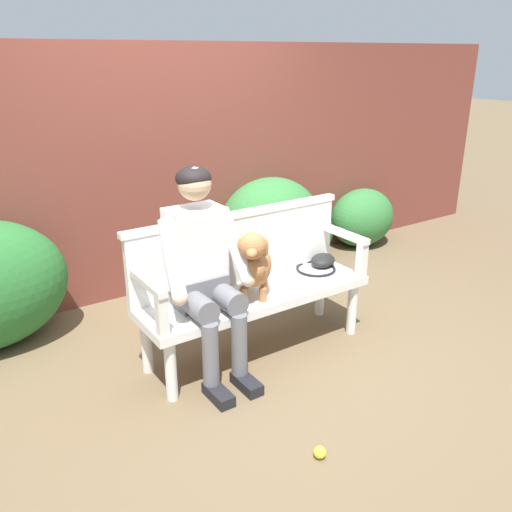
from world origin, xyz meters
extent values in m
plane|color=brown|center=(0.00, 0.00, 0.00)|extent=(40.00, 40.00, 0.00)
cube|color=brown|center=(0.00, 1.50, 1.01)|extent=(8.00, 0.30, 2.02)
ellipsoid|color=#337538|center=(2.14, 1.17, 0.30)|extent=(0.74, 0.55, 0.61)
ellipsoid|color=#286B2D|center=(1.21, 1.14, 0.30)|extent=(0.88, 0.55, 0.59)
ellipsoid|color=#337538|center=(0.92, 1.12, 0.45)|extent=(1.00, 0.81, 0.89)
cube|color=white|center=(0.00, 0.00, 0.42)|extent=(1.60, 0.48, 0.06)
cylinder|color=white|center=(-0.72, -0.18, 0.20)|extent=(0.07, 0.07, 0.39)
cylinder|color=white|center=(0.72, -0.18, 0.20)|extent=(0.07, 0.07, 0.39)
cylinder|color=white|center=(-0.72, 0.18, 0.20)|extent=(0.07, 0.07, 0.39)
cylinder|color=white|center=(0.72, 0.18, 0.20)|extent=(0.07, 0.07, 0.39)
cube|color=white|center=(0.00, 0.21, 0.68)|extent=(1.60, 0.05, 0.46)
cube|color=white|center=(0.00, 0.21, 0.93)|extent=(1.64, 0.06, 0.04)
cube|color=white|center=(-0.76, -0.20, 0.57)|extent=(0.06, 0.06, 0.24)
cube|color=white|center=(-0.76, 0.00, 0.71)|extent=(0.06, 0.48, 0.04)
cube|color=white|center=(0.76, -0.20, 0.57)|extent=(0.06, 0.06, 0.24)
cube|color=white|center=(0.76, 0.00, 0.71)|extent=(0.06, 0.48, 0.04)
cube|color=black|center=(-0.50, -0.34, 0.04)|extent=(0.10, 0.24, 0.07)
cylinder|color=slate|center=(-0.50, -0.26, 0.27)|extent=(0.10, 0.10, 0.40)
cylinder|color=slate|center=(-0.50, -0.10, 0.53)|extent=(0.15, 0.31, 0.15)
cube|color=black|center=(-0.30, -0.34, 0.04)|extent=(0.10, 0.24, 0.07)
cylinder|color=slate|center=(-0.30, -0.26, 0.27)|extent=(0.10, 0.10, 0.40)
cylinder|color=slate|center=(-0.30, -0.10, 0.53)|extent=(0.15, 0.31, 0.15)
cube|color=slate|center=(-0.40, 0.05, 0.55)|extent=(0.32, 0.24, 0.20)
cube|color=white|center=(-0.40, 0.07, 0.81)|extent=(0.34, 0.22, 0.52)
cylinder|color=white|center=(-0.61, -0.04, 0.83)|extent=(0.14, 0.32, 0.45)
sphere|color=#DBB28E|center=(-0.63, -0.16, 0.63)|extent=(0.09, 0.09, 0.09)
cylinder|color=white|center=(-0.19, -0.04, 0.83)|extent=(0.14, 0.32, 0.45)
sphere|color=#DBB28E|center=(-0.17, -0.16, 0.63)|extent=(0.09, 0.09, 0.09)
sphere|color=#DBB28E|center=(-0.40, 0.05, 1.22)|extent=(0.20, 0.20, 0.20)
ellipsoid|color=black|center=(-0.40, 0.06, 1.25)|extent=(0.21, 0.21, 0.14)
cylinder|color=#AD7042|center=(-0.15, -0.08, 0.50)|extent=(0.05, 0.05, 0.09)
cylinder|color=#AD7042|center=(-0.05, -0.15, 0.50)|extent=(0.05, 0.05, 0.09)
cylinder|color=#AD7042|center=(-0.03, 0.09, 0.50)|extent=(0.05, 0.05, 0.09)
cylinder|color=#AD7042|center=(0.07, 0.01, 0.50)|extent=(0.05, 0.05, 0.09)
ellipsoid|color=#AD7042|center=(-0.04, -0.03, 0.66)|extent=(0.38, 0.41, 0.27)
sphere|color=#AD7042|center=(-0.11, -0.13, 0.68)|extent=(0.16, 0.16, 0.16)
sphere|color=#AD7042|center=(-0.13, -0.15, 0.84)|extent=(0.17, 0.17, 0.17)
ellipsoid|color=#AD7042|center=(-0.17, -0.21, 0.83)|extent=(0.12, 0.12, 0.06)
ellipsoid|color=#AD7042|center=(-0.18, -0.10, 0.83)|extent=(0.06, 0.06, 0.12)
ellipsoid|color=#AD7042|center=(-0.06, -0.19, 0.83)|extent=(0.06, 0.06, 0.12)
sphere|color=#AD7042|center=(0.06, 0.10, 0.71)|extent=(0.08, 0.08, 0.08)
torus|color=black|center=(0.57, 0.06, 0.46)|extent=(0.32, 0.32, 0.02)
cylinder|color=silver|center=(0.57, 0.06, 0.46)|extent=(0.25, 0.25, 0.00)
cube|color=black|center=(0.58, 0.22, 0.47)|extent=(0.04, 0.07, 0.02)
cylinder|color=black|center=(0.60, 0.36, 0.47)|extent=(0.05, 0.22, 0.03)
ellipsoid|color=black|center=(0.66, 0.09, 0.50)|extent=(0.28, 0.26, 0.09)
sphere|color=#CCDB33|center=(-0.32, -1.05, 0.03)|extent=(0.07, 0.07, 0.07)
camera|label=1|loc=(-1.80, -2.67, 1.94)|focal=37.45mm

